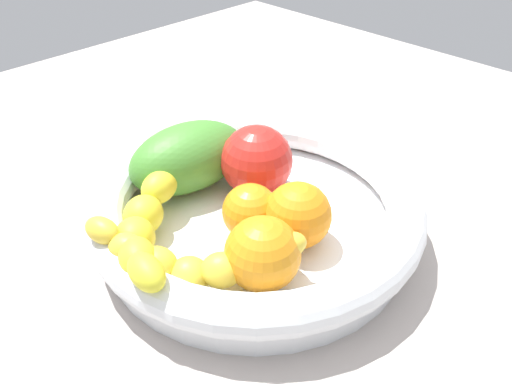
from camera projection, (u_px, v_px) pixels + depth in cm
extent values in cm
cube|color=#ACA19B|center=(256.00, 245.00, 53.46)|extent=(120.00, 120.00, 3.00)
cylinder|color=white|center=(256.00, 225.00, 51.94)|extent=(29.87, 29.87, 2.23)
torus|color=white|center=(256.00, 202.00, 50.24)|extent=(32.39, 32.39, 3.60)
ellipsoid|color=yellow|center=(102.00, 230.00, 43.09)|extent=(3.76, 2.72, 2.20)
ellipsoid|color=yellow|center=(128.00, 249.00, 42.44)|extent=(4.11, 3.57, 2.60)
ellipsoid|color=yellow|center=(157.00, 264.00, 42.12)|extent=(4.46, 4.27, 2.99)
ellipsoid|color=yellow|center=(189.00, 276.00, 42.16)|extent=(4.81, 4.80, 3.39)
ellipsoid|color=yellow|center=(222.00, 270.00, 41.59)|extent=(4.54, 4.57, 2.99)
ellipsoid|color=yellow|center=(255.00, 260.00, 41.38)|extent=(4.06, 4.31, 2.60)
ellipsoid|color=yellow|center=(287.00, 245.00, 41.53)|extent=(3.40, 4.05, 2.20)
ellipsoid|color=yellow|center=(181.00, 164.00, 51.25)|extent=(2.66, 4.21, 2.52)
ellipsoid|color=yellow|center=(159.00, 187.00, 49.60)|extent=(4.18, 4.86, 3.07)
ellipsoid|color=yellow|center=(144.00, 215.00, 47.62)|extent=(5.29, 5.43, 3.61)
ellipsoid|color=yellow|center=(135.00, 238.00, 44.96)|extent=(5.48, 5.42, 3.61)
ellipsoid|color=yellow|center=(135.00, 255.00, 41.80)|extent=(5.02, 4.50, 3.07)
ellipsoid|color=yellow|center=(146.00, 272.00, 38.91)|extent=(4.45, 3.11, 2.52)
sphere|color=orange|center=(263.00, 254.00, 42.13)|extent=(6.40, 6.40, 6.40)
sphere|color=orange|center=(296.00, 216.00, 46.33)|extent=(6.19, 6.19, 6.19)
sphere|color=orange|center=(251.00, 212.00, 47.61)|extent=(5.31, 5.31, 5.31)
ellipsoid|color=#468C32|center=(188.00, 157.00, 53.74)|extent=(9.55, 14.00, 7.02)
sphere|color=red|center=(257.00, 161.00, 52.74)|extent=(7.45, 7.45, 7.45)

